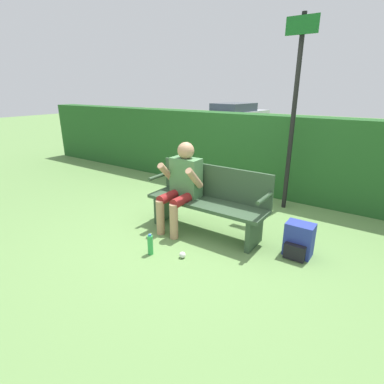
{
  "coord_description": "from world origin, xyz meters",
  "views": [
    {
      "loc": [
        1.96,
        -3.15,
        1.87
      ],
      "look_at": [
        -0.15,
        -0.1,
        0.58
      ],
      "focal_mm": 28.0,
      "sensor_mm": 36.0,
      "label": 1
    }
  ],
  "objects_px": {
    "parked_car": "(233,115)",
    "signpost": "(294,106)",
    "park_bench": "(208,200)",
    "backpack": "(299,241)",
    "person_seated": "(182,182)",
    "water_bottle": "(150,245)"
  },
  "relations": [
    {
      "from": "park_bench",
      "to": "person_seated",
      "type": "height_order",
      "value": "person_seated"
    },
    {
      "from": "backpack",
      "to": "signpost",
      "type": "height_order",
      "value": "signpost"
    },
    {
      "from": "person_seated",
      "to": "water_bottle",
      "type": "height_order",
      "value": "person_seated"
    },
    {
      "from": "parked_car",
      "to": "park_bench",
      "type": "bearing_deg",
      "value": -146.57
    },
    {
      "from": "park_bench",
      "to": "backpack",
      "type": "relative_size",
      "value": 4.14
    },
    {
      "from": "backpack",
      "to": "water_bottle",
      "type": "distance_m",
      "value": 1.73
    },
    {
      "from": "backpack",
      "to": "parked_car",
      "type": "relative_size",
      "value": 0.09
    },
    {
      "from": "signpost",
      "to": "parked_car",
      "type": "bearing_deg",
      "value": 121.42
    },
    {
      "from": "parked_car",
      "to": "backpack",
      "type": "bearing_deg",
      "value": -141.63
    },
    {
      "from": "signpost",
      "to": "parked_car",
      "type": "xyz_separation_m",
      "value": [
        -5.95,
        9.73,
        -1.06
      ]
    },
    {
      "from": "park_bench",
      "to": "parked_car",
      "type": "distance_m",
      "value": 12.38
    },
    {
      "from": "park_bench",
      "to": "signpost",
      "type": "xyz_separation_m",
      "value": [
        0.59,
        1.43,
        1.16
      ]
    },
    {
      "from": "backpack",
      "to": "park_bench",
      "type": "bearing_deg",
      "value": -178.29
    },
    {
      "from": "backpack",
      "to": "parked_car",
      "type": "xyz_separation_m",
      "value": [
        -6.57,
        11.12,
        0.36
      ]
    },
    {
      "from": "backpack",
      "to": "signpost",
      "type": "xyz_separation_m",
      "value": [
        -0.63,
        1.39,
        1.42
      ]
    },
    {
      "from": "park_bench",
      "to": "backpack",
      "type": "bearing_deg",
      "value": 1.71
    },
    {
      "from": "backpack",
      "to": "parked_car",
      "type": "height_order",
      "value": "parked_car"
    },
    {
      "from": "parked_car",
      "to": "signpost",
      "type": "bearing_deg",
      "value": -140.79
    },
    {
      "from": "park_bench",
      "to": "signpost",
      "type": "bearing_deg",
      "value": 67.55
    },
    {
      "from": "park_bench",
      "to": "parked_car",
      "type": "height_order",
      "value": "parked_car"
    },
    {
      "from": "backpack",
      "to": "person_seated",
      "type": "bearing_deg",
      "value": -174.38
    },
    {
      "from": "person_seated",
      "to": "signpost",
      "type": "relative_size",
      "value": 0.42
    }
  ]
}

